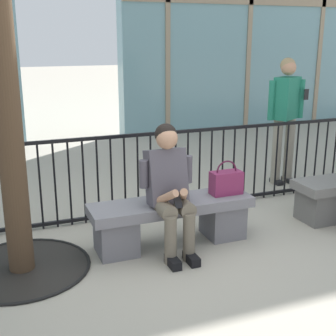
{
  "coord_description": "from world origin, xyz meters",
  "views": [
    {
      "loc": [
        -1.55,
        -3.87,
        1.96
      ],
      "look_at": [
        0.0,
        0.1,
        0.75
      ],
      "focal_mm": 49.17,
      "sensor_mm": 36.0,
      "label": 1
    }
  ],
  "objects_px": {
    "bystander_at_railing": "(286,111)",
    "seated_person_with_phone": "(170,186)",
    "stone_bench": "(172,218)",
    "handbag_on_bench": "(226,182)"
  },
  "relations": [
    {
      "from": "seated_person_with_phone",
      "to": "bystander_at_railing",
      "type": "relative_size",
      "value": 0.71
    },
    {
      "from": "bystander_at_railing",
      "to": "seated_person_with_phone",
      "type": "bearing_deg",
      "value": -147.41
    },
    {
      "from": "seated_person_with_phone",
      "to": "handbag_on_bench",
      "type": "height_order",
      "value": "seated_person_with_phone"
    },
    {
      "from": "stone_bench",
      "to": "bystander_at_railing",
      "type": "bearing_deg",
      "value": 31.03
    },
    {
      "from": "stone_bench",
      "to": "handbag_on_bench",
      "type": "height_order",
      "value": "handbag_on_bench"
    },
    {
      "from": "stone_bench",
      "to": "handbag_on_bench",
      "type": "relative_size",
      "value": 4.61
    },
    {
      "from": "stone_bench",
      "to": "handbag_on_bench",
      "type": "bearing_deg",
      "value": -0.99
    },
    {
      "from": "stone_bench",
      "to": "seated_person_with_phone",
      "type": "distance_m",
      "value": 0.41
    },
    {
      "from": "stone_bench",
      "to": "seated_person_with_phone",
      "type": "xyz_separation_m",
      "value": [
        -0.07,
        -0.13,
        0.38
      ]
    },
    {
      "from": "stone_bench",
      "to": "bystander_at_railing",
      "type": "relative_size",
      "value": 0.94
    }
  ]
}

